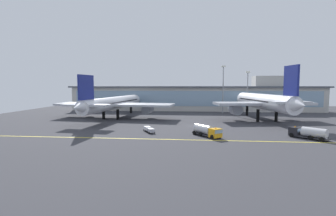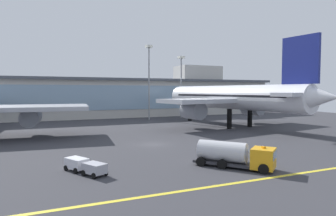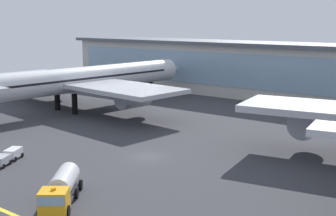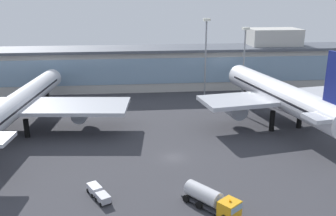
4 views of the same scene
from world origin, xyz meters
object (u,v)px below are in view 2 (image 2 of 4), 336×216
at_px(fuel_tanker_truck, 236,155).
at_px(baggage_tug_near, 85,166).
at_px(apron_light_mast_west, 181,77).
at_px(apron_light_mast_centre, 149,71).
at_px(airliner_near_right, 231,98).

relative_size(fuel_tanker_truck, baggage_tug_near, 1.52).
distance_m(apron_light_mast_west, apron_light_mast_centre, 11.65).
distance_m(fuel_tanker_truck, apron_light_mast_west, 63.33).
bearing_deg(fuel_tanker_truck, apron_light_mast_west, 121.25).
relative_size(airliner_near_right, apron_light_mast_centre, 2.31).
bearing_deg(apron_light_mast_centre, fuel_tanker_truck, -99.93).
height_order(fuel_tanker_truck, baggage_tug_near, fuel_tanker_truck).
bearing_deg(apron_light_mast_centre, airliner_near_right, -63.01).
height_order(baggage_tug_near, apron_light_mast_west, apron_light_mast_west).
height_order(baggage_tug_near, apron_light_mast_centre, apron_light_mast_centre).
bearing_deg(fuel_tanker_truck, baggage_tug_near, -144.69).
bearing_deg(apron_light_mast_west, fuel_tanker_truck, -110.17).
xyz_separation_m(airliner_near_right, apron_light_mast_west, (-0.90, 25.70, 6.27)).
bearing_deg(baggage_tug_near, apron_light_mast_centre, -54.69).
relative_size(apron_light_mast_west, apron_light_mast_centre, 0.88).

